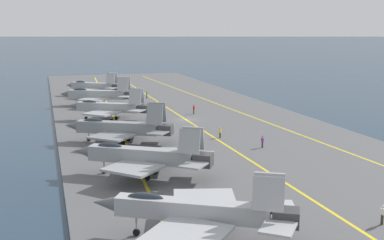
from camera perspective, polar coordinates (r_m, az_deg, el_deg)
ground_plane at (r=90.82m, az=-0.73°, el=-0.20°), size 2000.00×2000.00×0.00m
carrier_deck at (r=90.78m, az=-0.73°, el=-0.08°), size 189.32×47.56×0.40m
deck_stripe_foul_line at (r=95.19m, az=6.85°, el=0.48°), size 170.17×9.30×0.01m
deck_stripe_centerline at (r=90.74m, az=-0.73°, el=0.05°), size 170.39×0.36×0.01m
deck_stripe_edge_line at (r=88.03m, az=-8.93°, el=-0.42°), size 170.14×9.93×0.01m
parked_jet_nearest at (r=39.15m, az=0.60°, el=-10.71°), size 13.63×16.48×6.01m
parked_jet_second at (r=55.82m, az=-5.75°, el=-4.23°), size 13.14×16.32×6.13m
parked_jet_third at (r=72.85m, az=-8.55°, el=-0.90°), size 13.04×16.62×6.28m
parked_jet_fourth at (r=90.58m, az=-9.74°, el=1.49°), size 12.90×15.63×6.21m
parked_jet_fifth at (r=108.92m, az=-11.03°, el=2.99°), size 12.37×17.13×6.49m
parked_jet_sixth at (r=124.67m, az=-11.55°, el=3.95°), size 12.81×14.90×6.04m
crew_purple_vest at (r=70.08m, az=8.35°, el=-2.49°), size 0.45×0.45×1.77m
crew_green_vest at (r=118.78m, az=-5.39°, el=3.05°), size 0.44×0.35×1.80m
crew_red_vest at (r=96.52m, az=0.21°, el=1.32°), size 0.39×0.28×1.86m
crew_blue_vest at (r=120.92m, az=-6.99°, el=3.13°), size 0.45×0.46×1.71m
crew_yellow_vest at (r=75.70m, az=3.35°, el=-1.42°), size 0.46×0.43×1.71m
crew_white_vest at (r=46.05m, az=21.65°, el=-10.30°), size 0.46×0.41×1.78m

